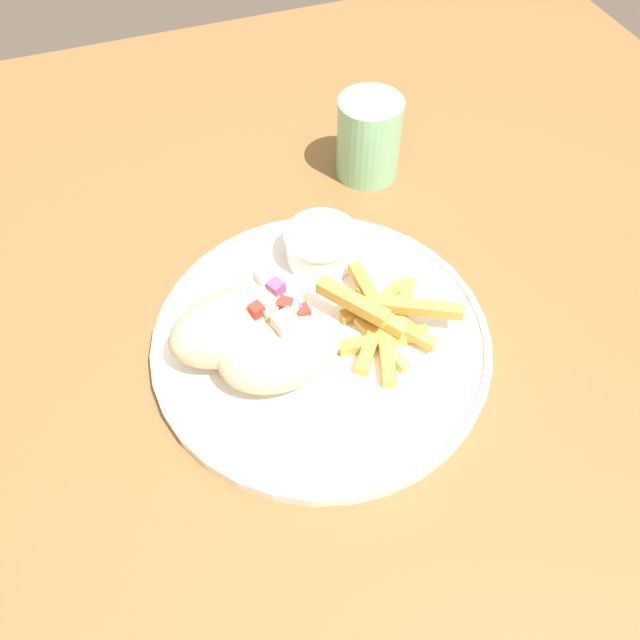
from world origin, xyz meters
TOP-DOWN VIEW (x-y plane):
  - ground_plane at (0.00, 0.00)m, footprint 10.00×10.00m
  - table at (0.00, 0.00)m, footprint 1.21×1.21m
  - plate at (-0.01, 0.00)m, footprint 0.31×0.31m
  - pita_sandwich_near at (-0.06, -0.02)m, footprint 0.11×0.09m
  - pita_sandwich_far at (-0.08, 0.01)m, footprint 0.13×0.08m
  - fries_pile at (0.04, -0.01)m, footprint 0.12×0.13m
  - sauce_ramekin at (0.02, 0.09)m, footprint 0.07×0.07m
  - water_glass at (0.12, 0.22)m, footprint 0.07×0.07m

SIDE VIEW (x-z plane):
  - ground_plane at x=0.00m, z-range 0.00..0.00m
  - table at x=0.00m, z-range 0.28..0.98m
  - plate at x=-0.01m, z-range 0.70..0.72m
  - fries_pile at x=0.04m, z-range 0.71..0.75m
  - sauce_ramekin at x=0.02m, z-range 0.72..0.75m
  - water_glass at x=0.12m, z-range 0.70..0.79m
  - pita_sandwich_near at x=-0.06m, z-range 0.71..0.78m
  - pita_sandwich_far at x=-0.08m, z-range 0.71..0.78m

